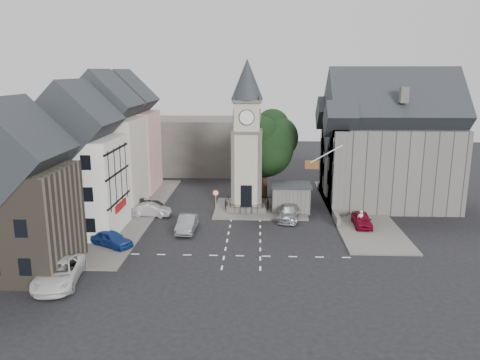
{
  "coord_description": "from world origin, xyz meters",
  "views": [
    {
      "loc": [
        1.32,
        -41.87,
        15.01
      ],
      "look_at": [
        -0.62,
        5.0,
        4.02
      ],
      "focal_mm": 35.0,
      "sensor_mm": 36.0,
      "label": 1
    }
  ],
  "objects_px": {
    "car_west_blue": "(111,239)",
    "car_east_red": "(362,220)",
    "stone_shelter": "(291,197)",
    "pedestrian": "(361,219)",
    "clock_tower": "(247,137)"
  },
  "relations": [
    {
      "from": "clock_tower",
      "to": "car_east_red",
      "type": "xyz_separation_m",
      "value": [
        11.5,
        -5.5,
        -7.4
      ]
    },
    {
      "from": "pedestrian",
      "to": "clock_tower",
      "type": "bearing_deg",
      "value": -43.54
    },
    {
      "from": "car_east_red",
      "to": "clock_tower",
      "type": "bearing_deg",
      "value": 156.4
    },
    {
      "from": "stone_shelter",
      "to": "car_west_blue",
      "type": "distance_m",
      "value": 19.87
    },
    {
      "from": "car_west_blue",
      "to": "stone_shelter",
      "type": "bearing_deg",
      "value": -24.23
    },
    {
      "from": "clock_tower",
      "to": "stone_shelter",
      "type": "distance_m",
      "value": 8.15
    },
    {
      "from": "stone_shelter",
      "to": "car_east_red",
      "type": "bearing_deg",
      "value": -36.81
    },
    {
      "from": "stone_shelter",
      "to": "pedestrian",
      "type": "bearing_deg",
      "value": -40.39
    },
    {
      "from": "clock_tower",
      "to": "car_west_blue",
      "type": "height_order",
      "value": "clock_tower"
    },
    {
      "from": "car_west_blue",
      "to": "car_east_red",
      "type": "height_order",
      "value": "car_east_red"
    },
    {
      "from": "car_west_blue",
      "to": "pedestrian",
      "type": "bearing_deg",
      "value": -44.67
    },
    {
      "from": "car_west_blue",
      "to": "car_east_red",
      "type": "relative_size",
      "value": 1.0
    },
    {
      "from": "car_west_blue",
      "to": "car_east_red",
      "type": "bearing_deg",
      "value": -43.68
    },
    {
      "from": "clock_tower",
      "to": "stone_shelter",
      "type": "bearing_deg",
      "value": -5.84
    },
    {
      "from": "stone_shelter",
      "to": "car_east_red",
      "type": "xyz_separation_m",
      "value": [
        6.7,
        -5.01,
        -0.83
      ]
    }
  ]
}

